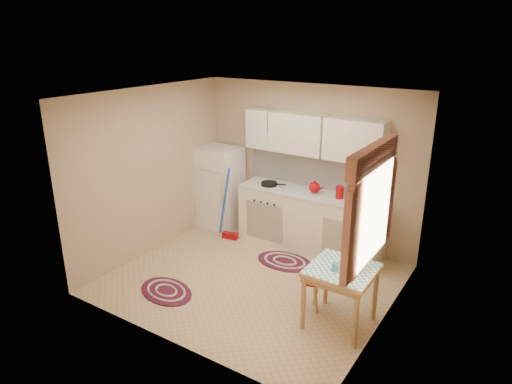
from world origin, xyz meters
TOP-DOWN VIEW (x-y plane):
  - room_shell at (0.16, 0.24)m, footprint 3.64×3.60m
  - fridge at (-1.47, 1.25)m, footprint 0.65×0.60m
  - broom at (-1.03, 0.90)m, footprint 0.29×0.16m
  - base_cabinets at (0.20, 1.30)m, footprint 2.25×0.60m
  - countertop at (0.20, 1.30)m, footprint 2.27×0.62m
  - frying_pan at (-0.50, 1.25)m, footprint 0.32×0.32m
  - red_kettle at (0.26, 1.30)m, footprint 0.20×0.18m
  - red_canister at (0.67, 1.30)m, footprint 0.14×0.14m
  - table at (1.39, -0.30)m, footprint 0.72×0.72m
  - stool at (0.99, -0.20)m, footprint 0.31×0.31m
  - coffee_pot at (1.51, -0.18)m, footprint 0.19×0.18m
  - mug at (1.35, -0.40)m, footprint 0.10×0.10m
  - rug_center at (0.12, 0.68)m, footprint 0.87×0.59m
  - rug_left at (-0.78, -0.88)m, footprint 0.94×0.73m

SIDE VIEW (x-z plane):
  - rug_center at x=0.12m, z-range 0.00..0.02m
  - rug_left at x=-0.78m, z-range 0.00..0.02m
  - stool at x=0.99m, z-range 0.00..0.42m
  - table at x=1.39m, z-range 0.00..0.72m
  - base_cabinets at x=0.20m, z-range 0.00..0.88m
  - broom at x=-1.03m, z-range 0.00..1.20m
  - fridge at x=-1.47m, z-range 0.00..1.40m
  - mug at x=1.35m, z-range 0.72..0.82m
  - coffee_pot at x=1.51m, z-range 0.72..1.02m
  - countertop at x=0.20m, z-range 0.88..0.92m
  - frying_pan at x=-0.50m, z-range 0.92..0.97m
  - red_canister at x=0.67m, z-range 0.92..1.08m
  - red_kettle at x=0.26m, z-range 0.92..1.10m
  - room_shell at x=0.16m, z-range 0.34..2.86m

